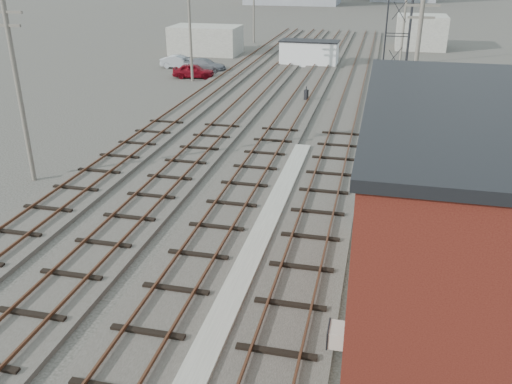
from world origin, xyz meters
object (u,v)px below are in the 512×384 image
(switch_stand, at_px, (306,95))
(car_silver, at_px, (180,62))
(car_grey, at_px, (205,65))
(car_red, at_px, (193,71))
(site_trailer, at_px, (309,53))

(switch_stand, relative_size, car_silver, 0.30)
(car_silver, bearing_deg, car_grey, -103.87)
(car_red, bearing_deg, site_trailer, -55.79)
(car_silver, relative_size, car_grey, 0.90)
(site_trailer, bearing_deg, switch_stand, -81.33)
(site_trailer, height_order, car_grey, site_trailer)
(car_red, distance_m, car_silver, 5.19)
(site_trailer, relative_size, car_grey, 1.41)
(switch_stand, xyz_separation_m, site_trailer, (-2.01, 15.86, 0.75))
(switch_stand, distance_m, car_red, 13.74)
(switch_stand, relative_size, car_red, 0.30)
(car_silver, distance_m, car_grey, 3.17)
(switch_stand, bearing_deg, car_silver, 167.94)
(car_red, distance_m, car_grey, 3.30)
(site_trailer, distance_m, car_red, 13.33)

